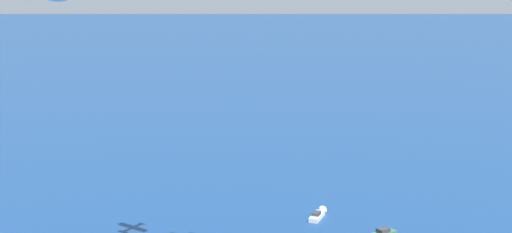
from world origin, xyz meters
TOP-DOWN VIEW (x-y plane):
  - motorboat_far_stbd at (-7.93, 41.24)m, footprint 3.51×8.37m

SIDE VIEW (x-z plane):
  - motorboat_far_stbd at x=-7.93m, z-range -0.54..1.82m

